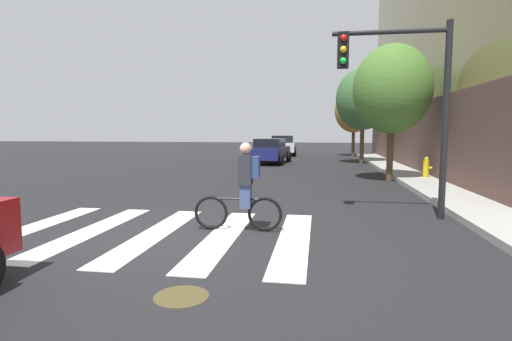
% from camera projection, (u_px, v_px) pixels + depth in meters
% --- Properties ---
extents(ground_plane, '(120.00, 120.00, 0.00)m').
position_uv_depth(ground_plane, '(177.00, 235.00, 7.23)').
color(ground_plane, black).
extents(crosswalk_stripes, '(5.68, 4.02, 0.01)m').
position_uv_depth(crosswalk_stripes, '(156.00, 234.00, 7.29)').
color(crosswalk_stripes, silver).
rests_on(crosswalk_stripes, ground).
extents(manhole_cover, '(0.64, 0.64, 0.01)m').
position_uv_depth(manhole_cover, '(181.00, 296.00, 4.53)').
color(manhole_cover, '#473D1E').
rests_on(manhole_cover, ground).
extents(sedan_mid, '(2.27, 4.38, 1.47)m').
position_uv_depth(sedan_mid, '(270.00, 151.00, 23.17)').
color(sedan_mid, navy).
rests_on(sedan_mid, ground).
extents(sedan_far, '(2.38, 4.64, 1.56)m').
position_uv_depth(sedan_far, '(282.00, 145.00, 31.06)').
color(sedan_far, silver).
rests_on(sedan_far, ground).
extents(cyclist, '(1.71, 0.37, 1.69)m').
position_uv_depth(cyclist, '(244.00, 187.00, 7.45)').
color(cyclist, black).
rests_on(cyclist, ground).
extents(traffic_light_near, '(2.47, 0.28, 4.20)m').
position_uv_depth(traffic_light_near, '(406.00, 86.00, 8.37)').
color(traffic_light_near, black).
rests_on(traffic_light_near, ground).
extents(fire_hydrant, '(0.33, 0.22, 0.78)m').
position_uv_depth(fire_hydrant, '(426.00, 167.00, 14.97)').
color(fire_hydrant, gold).
rests_on(fire_hydrant, sidewalk).
extents(street_tree_near, '(2.89, 2.89, 5.14)m').
position_uv_depth(street_tree_near, '(392.00, 89.00, 14.68)').
color(street_tree_near, '#4C3823').
rests_on(street_tree_near, ground).
extents(street_tree_mid, '(3.14, 3.14, 5.58)m').
position_uv_depth(street_tree_mid, '(363.00, 99.00, 22.88)').
color(street_tree_mid, '#4C3823').
rests_on(street_tree_mid, ground).
extents(street_tree_far, '(2.87, 2.87, 5.10)m').
position_uv_depth(street_tree_far, '(354.00, 111.00, 29.75)').
color(street_tree_far, '#4C3823').
rests_on(street_tree_far, ground).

